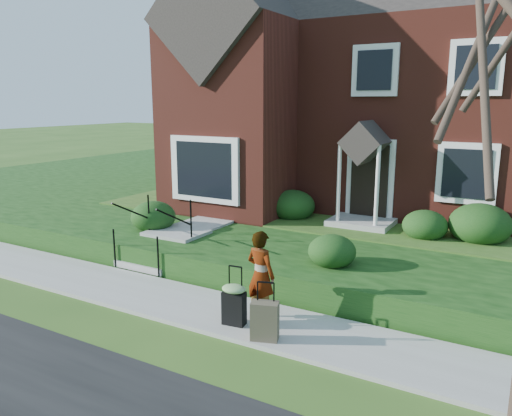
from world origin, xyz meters
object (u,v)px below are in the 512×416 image
Objects in this scene: front_steps at (165,244)px; woman at (261,275)px; suitcase_black at (234,302)px; suitcase_olive at (265,321)px.

front_steps is 4.03m from woman.
suitcase_black is at bearing 71.79° from woman.
suitcase_black is at bearing 143.85° from suitcase_olive.
front_steps is 4.00m from suitcase_black.
woman is 0.66m from suitcase_black.
suitcase_black is (-0.26, -0.46, -0.39)m from woman.
front_steps is at bearing -14.21° from woman.
front_steps reaches higher than suitcase_black.
front_steps is at bearing 130.78° from suitcase_olive.
suitcase_olive is (0.73, -0.23, -0.08)m from suitcase_black.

